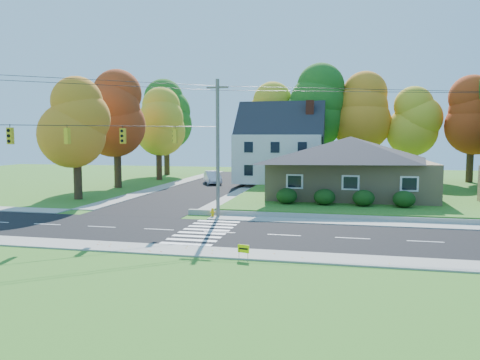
# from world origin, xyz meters

# --- Properties ---
(ground) EXTENTS (120.00, 120.00, 0.00)m
(ground) POSITION_xyz_m (0.00, 0.00, 0.00)
(ground) COLOR #3D7923
(road_main) EXTENTS (90.00, 8.00, 0.02)m
(road_main) POSITION_xyz_m (0.00, 0.00, 0.01)
(road_main) COLOR black
(road_main) RESTS_ON ground
(road_cross) EXTENTS (8.00, 44.00, 0.02)m
(road_cross) POSITION_xyz_m (-8.00, 26.00, 0.01)
(road_cross) COLOR black
(road_cross) RESTS_ON ground
(sidewalk_north) EXTENTS (90.00, 2.00, 0.08)m
(sidewalk_north) POSITION_xyz_m (0.00, 5.00, 0.04)
(sidewalk_north) COLOR #9C9A90
(sidewalk_north) RESTS_ON ground
(sidewalk_south) EXTENTS (90.00, 2.00, 0.08)m
(sidewalk_south) POSITION_xyz_m (0.00, -5.00, 0.04)
(sidewalk_south) COLOR #9C9A90
(sidewalk_south) RESTS_ON ground
(lawn) EXTENTS (30.00, 30.00, 0.50)m
(lawn) POSITION_xyz_m (13.00, 21.00, 0.25)
(lawn) COLOR #3D7923
(lawn) RESTS_ON ground
(ranch_house) EXTENTS (14.60, 10.60, 5.40)m
(ranch_house) POSITION_xyz_m (8.00, 16.00, 3.27)
(ranch_house) COLOR tan
(ranch_house) RESTS_ON lawn
(colonial_house) EXTENTS (10.40, 8.40, 9.60)m
(colonial_house) POSITION_xyz_m (0.04, 28.00, 4.58)
(colonial_house) COLOR silver
(colonial_house) RESTS_ON lawn
(hedge_row) EXTENTS (10.70, 1.70, 1.27)m
(hedge_row) POSITION_xyz_m (7.50, 9.80, 1.14)
(hedge_row) COLOR #163A10
(hedge_row) RESTS_ON lawn
(traffic_infrastructure) EXTENTS (38.10, 10.66, 10.00)m
(traffic_infrastructure) POSITION_xyz_m (-0.15, 1.35, 5.15)
(traffic_infrastructure) COLOR #666059
(traffic_infrastructure) RESTS_ON ground
(tree_lot_0) EXTENTS (6.72, 6.72, 12.51)m
(tree_lot_0) POSITION_xyz_m (-2.00, 34.00, 8.31)
(tree_lot_0) COLOR #3F2A19
(tree_lot_0) RESTS_ON lawn
(tree_lot_1) EXTENTS (7.84, 7.84, 14.60)m
(tree_lot_1) POSITION_xyz_m (4.00, 33.00, 9.61)
(tree_lot_1) COLOR #3F2A19
(tree_lot_1) RESTS_ON lawn
(tree_lot_2) EXTENTS (7.28, 7.28, 13.56)m
(tree_lot_2) POSITION_xyz_m (10.00, 34.00, 8.96)
(tree_lot_2) COLOR #3F2A19
(tree_lot_2) RESTS_ON lawn
(tree_lot_3) EXTENTS (6.16, 6.16, 11.47)m
(tree_lot_3) POSITION_xyz_m (16.00, 33.00, 7.65)
(tree_lot_3) COLOR #3F2A19
(tree_lot_3) RESTS_ON lawn
(tree_lot_4) EXTENTS (6.72, 6.72, 12.51)m
(tree_lot_4) POSITION_xyz_m (22.00, 32.00, 8.31)
(tree_lot_4) COLOR #3F2A19
(tree_lot_4) RESTS_ON lawn
(tree_west_0) EXTENTS (6.16, 6.16, 11.47)m
(tree_west_0) POSITION_xyz_m (-17.00, 12.00, 7.15)
(tree_west_0) COLOR #3F2A19
(tree_west_0) RESTS_ON ground
(tree_west_1) EXTENTS (7.28, 7.28, 13.56)m
(tree_west_1) POSITION_xyz_m (-18.00, 22.00, 8.46)
(tree_west_1) COLOR #3F2A19
(tree_west_1) RESTS_ON ground
(tree_west_2) EXTENTS (6.72, 6.72, 12.51)m
(tree_west_2) POSITION_xyz_m (-17.00, 32.00, 7.81)
(tree_west_2) COLOR #3F2A19
(tree_west_2) RESTS_ON ground
(tree_west_3) EXTENTS (7.84, 7.84, 14.60)m
(tree_west_3) POSITION_xyz_m (-19.00, 40.00, 9.11)
(tree_west_3) COLOR #3F2A19
(tree_west_3) RESTS_ON ground
(white_car) EXTENTS (3.50, 5.07, 1.58)m
(white_car) POSITION_xyz_m (-8.44, 28.38, 0.81)
(white_car) COLOR silver
(white_car) RESTS_ON road_cross
(fire_hydrant) EXTENTS (0.39, 0.31, 0.69)m
(fire_hydrant) POSITION_xyz_m (-1.90, 5.14, 0.33)
(fire_hydrant) COLOR #F4AE09
(fire_hydrant) RESTS_ON ground
(yard_sign) EXTENTS (0.59, 0.16, 0.74)m
(yard_sign) POSITION_xyz_m (2.77, -5.95, 0.53)
(yard_sign) COLOR black
(yard_sign) RESTS_ON ground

